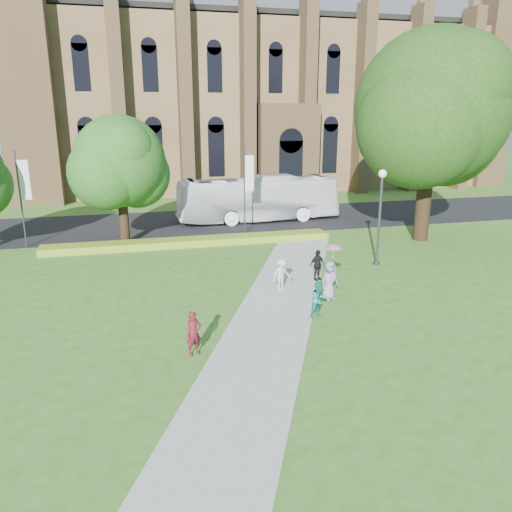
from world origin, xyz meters
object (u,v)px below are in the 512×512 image
object	(u,v)px
large_tree	(432,109)
pedestrian_0	(194,333)
tour_coach	(258,199)
streetlamp	(380,206)

from	to	relation	value
large_tree	pedestrian_0	distance (m)	22.33
large_tree	pedestrian_0	xyz separation A→B (m)	(-16.69, -12.78, -7.54)
pedestrian_0	tour_coach	bearing A→B (deg)	47.14
streetlamp	tour_coach	distance (m)	13.44
large_tree	streetlamp	bearing A→B (deg)	-140.71
streetlamp	tour_coach	size ratio (longest dim) A/B	0.42
streetlamp	pedestrian_0	distance (m)	14.14
streetlamp	large_tree	bearing A→B (deg)	39.29
tour_coach	pedestrian_0	bearing A→B (deg)	158.23
streetlamp	tour_coach	xyz separation A→B (m)	(-3.49, 12.89, -1.55)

